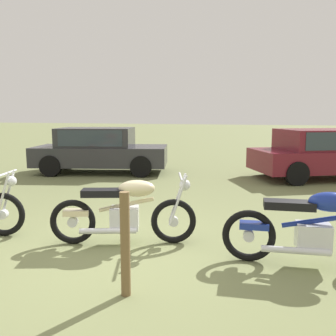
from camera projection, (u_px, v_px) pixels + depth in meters
ground_plane at (112, 253)px, 4.91m from camera, size 120.00×120.00×0.00m
motorcycle_cream at (125, 211)px, 5.19m from camera, size 2.02×0.96×1.02m
motorcycle_blue at (314, 228)px, 4.41m from camera, size 2.16×0.68×1.02m
car_charcoal at (99, 148)px, 11.49m from camera, size 4.43×2.72×1.43m
car_burgundy at (323, 151)px, 10.44m from camera, size 4.44×3.47×1.43m
fence_post_wooden at (125, 244)px, 3.68m from camera, size 0.10×0.10×1.10m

